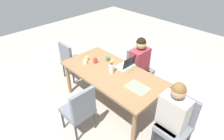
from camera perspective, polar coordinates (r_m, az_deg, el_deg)
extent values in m
plane|color=#B2A899|center=(3.85, 0.00, -9.89)|extent=(10.00, 10.00, 0.00)
cube|color=olive|center=(3.40, 0.00, -0.99)|extent=(1.90, 0.94, 0.04)
cylinder|color=olive|center=(3.47, 15.02, -9.27)|extent=(0.07, 0.07, 0.70)
cylinder|color=olive|center=(4.36, -4.31, 1.65)|extent=(0.07, 0.07, 0.70)
cylinder|color=olive|center=(3.00, 6.55, -16.72)|extent=(0.07, 0.07, 0.70)
cylinder|color=olive|center=(3.99, -12.87, -2.54)|extent=(0.07, 0.07, 0.70)
cube|color=slate|center=(4.05, 8.44, -0.46)|extent=(0.44, 0.44, 0.08)
cube|color=slate|center=(4.00, 6.62, 3.77)|extent=(0.06, 0.42, 0.45)
cylinder|color=#333338|center=(4.22, 11.81, -3.02)|extent=(0.04, 0.04, 0.37)
cylinder|color=#333338|center=(3.96, 8.61, -5.34)|extent=(0.04, 0.04, 0.37)
cylinder|color=#333338|center=(4.39, 7.81, -0.94)|extent=(0.04, 0.04, 0.37)
cylinder|color=#333338|center=(4.15, 4.50, -3.02)|extent=(0.04, 0.04, 0.37)
cube|color=#2D2D33|center=(4.11, 7.71, -2.93)|extent=(0.36, 0.34, 0.45)
cube|color=#93333D|center=(3.85, 8.23, 2.77)|extent=(0.24, 0.40, 0.50)
sphere|color=tan|center=(3.68, 8.69, 7.73)|extent=(0.20, 0.20, 0.20)
sphere|color=black|center=(3.67, 8.73, 8.15)|extent=(0.19, 0.19, 0.19)
cube|color=slate|center=(3.03, 17.89, -16.25)|extent=(0.44, 0.44, 0.08)
cube|color=slate|center=(2.97, 20.64, -10.73)|extent=(0.42, 0.06, 0.45)
cylinder|color=#333338|center=(3.14, 12.18, -19.24)|extent=(0.04, 0.04, 0.37)
cylinder|color=#333338|center=(3.28, 21.91, -18.41)|extent=(0.04, 0.04, 0.37)
cylinder|color=#333338|center=(3.36, 16.05, -15.30)|extent=(0.04, 0.04, 0.37)
cube|color=#2D2D33|center=(3.18, 16.33, -17.90)|extent=(0.34, 0.36, 0.45)
cube|color=#B7B2A8|center=(2.84, 17.85, -11.83)|extent=(0.40, 0.24, 0.50)
sphere|color=tan|center=(2.60, 19.24, -6.04)|extent=(0.20, 0.20, 0.20)
sphere|color=brown|center=(2.58, 19.36, -5.52)|extent=(0.19, 0.19, 0.19)
cube|color=slate|center=(3.19, -10.26, -11.73)|extent=(0.44, 0.44, 0.08)
cube|color=slate|center=(2.89, -8.55, -10.01)|extent=(0.06, 0.42, 0.45)
cylinder|color=#333338|center=(3.41, -14.46, -14.18)|extent=(0.04, 0.04, 0.37)
cylinder|color=#333338|center=(3.53, -9.18, -11.23)|extent=(0.04, 0.04, 0.37)
cylinder|color=#333338|center=(3.18, -10.65, -18.03)|extent=(0.04, 0.04, 0.37)
cylinder|color=#333338|center=(3.31, -5.14, -14.64)|extent=(0.04, 0.04, 0.37)
cube|color=slate|center=(4.43, -11.19, 2.48)|extent=(0.44, 0.44, 0.08)
cube|color=slate|center=(4.22, -13.68, 4.62)|extent=(0.42, 0.06, 0.45)
cylinder|color=#333338|center=(4.77, -10.34, 1.83)|extent=(0.04, 0.04, 0.37)
cylinder|color=#333338|center=(4.50, -7.53, 0.03)|extent=(0.04, 0.04, 0.37)
cylinder|color=#333338|center=(4.61, -14.16, 0.07)|extent=(0.04, 0.04, 0.37)
cylinder|color=#333338|center=(4.33, -11.48, -1.91)|extent=(0.04, 0.04, 0.37)
cylinder|color=silver|center=(3.33, -0.27, 0.40)|extent=(0.09, 0.09, 0.17)
sphere|color=gold|center=(3.27, -0.34, 2.18)|extent=(0.05, 0.05, 0.05)
cylinder|color=#477A3D|center=(3.28, -0.34, 1.94)|extent=(0.01, 0.01, 0.03)
sphere|color=gold|center=(3.22, -0.33, 2.48)|extent=(0.05, 0.05, 0.05)
cylinder|color=#477A3D|center=(3.24, -0.32, 1.92)|extent=(0.01, 0.01, 0.07)
sphere|color=gold|center=(3.26, 0.26, 2.78)|extent=(0.06, 0.06, 0.06)
cylinder|color=#477A3D|center=(3.28, 0.26, 2.26)|extent=(0.01, 0.01, 0.07)
cube|color=#7FAD70|center=(3.56, 3.81, 1.17)|extent=(0.26, 0.36, 0.00)
cube|color=#7FAD70|center=(3.06, 7.58, -5.20)|extent=(0.37, 0.27, 0.00)
cube|color=silver|center=(3.57, 4.01, 1.42)|extent=(0.22, 0.32, 0.02)
cube|color=black|center=(3.46, 5.20, 2.34)|extent=(0.04, 0.31, 0.20)
cylinder|color=white|center=(3.65, -8.04, 2.46)|extent=(0.08, 0.08, 0.09)
cylinder|color=#AD3D38|center=(3.64, -4.96, 2.89)|extent=(0.07, 0.07, 0.11)
cylinder|color=#47704C|center=(3.71, -1.25, 3.36)|extent=(0.07, 0.07, 0.08)
cylinder|color=#DBC64C|center=(3.75, -7.56, 3.41)|extent=(0.07, 0.07, 0.08)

